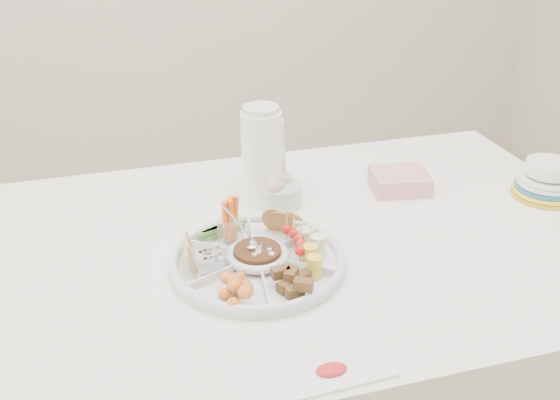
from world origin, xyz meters
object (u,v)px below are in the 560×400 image
object	(u,v)px
party_tray	(258,258)
plate_stack	(547,178)
thermos	(262,155)
dining_table	(306,358)

from	to	relation	value
party_tray	plate_stack	xyz separation A→B (m)	(0.82, 0.12, 0.03)
thermos	plate_stack	distance (m)	0.76
dining_table	party_tray	distance (m)	0.44
dining_table	party_tray	size ratio (longest dim) A/B	4.00
party_tray	plate_stack	size ratio (longest dim) A/B	2.25
dining_table	party_tray	xyz separation A→B (m)	(-0.15, -0.09, 0.40)
dining_table	thermos	size ratio (longest dim) A/B	5.66
party_tray	thermos	distance (m)	0.33
dining_table	thermos	bearing A→B (deg)	106.97
party_tray	plate_stack	world-z (taller)	plate_stack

